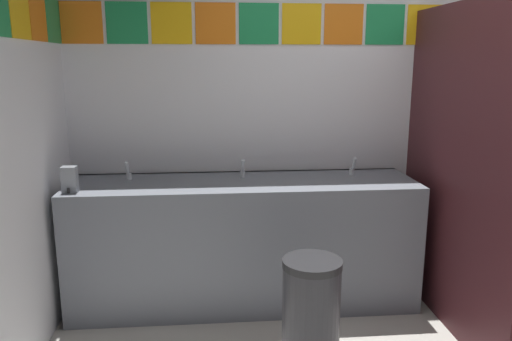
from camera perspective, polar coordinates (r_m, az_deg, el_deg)
The scene contains 9 objects.
wall_back at distance 3.79m, azimuth 13.93°, elevation 6.60°, with size 4.47×0.09×2.56m.
vanity_counter at distance 3.44m, azimuth -1.41°, elevation -8.05°, with size 2.32×0.62×0.87m.
faucet_left at distance 3.43m, azimuth -14.53°, elevation -0.24°, with size 0.04×0.10×0.14m.
faucet_center at distance 3.39m, azimuth -1.55°, elevation 0.00°, with size 0.04×0.10×0.14m.
faucet_right at distance 3.52m, azimuth 11.10°, elevation 0.24°, with size 0.04×0.10×0.14m.
soap_dispenser at distance 3.23m, azimuth -20.72°, elevation -0.98°, with size 0.09×0.09×0.16m.
stall_divider at distance 3.10m, azimuth 26.92°, elevation -1.02°, with size 0.92×1.43×2.00m.
toilet at distance 3.88m, azimuth 25.67°, elevation -9.11°, with size 0.39×0.49×0.74m.
trash_bin at distance 2.77m, azimuth 6.37°, elevation -16.30°, with size 0.32×0.32×0.64m.
Camera 1 is at (-1.23, -1.96, 1.65)m, focal length 34.64 mm.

